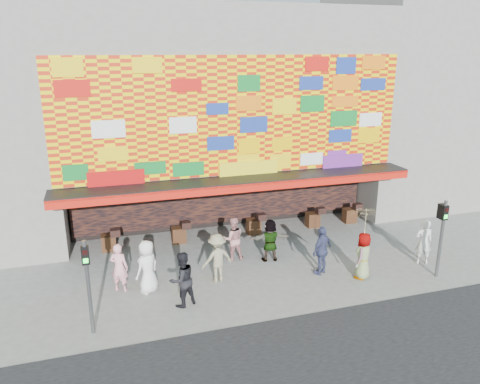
{
  "coord_description": "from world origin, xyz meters",
  "views": [
    {
      "loc": [
        -5.59,
        -14.54,
        8.2
      ],
      "look_at": [
        -0.47,
        2.0,
        2.91
      ],
      "focal_mm": 35.0,
      "sensor_mm": 36.0,
      "label": 1
    }
  ],
  "objects": [
    {
      "name": "ground",
      "position": [
        0.0,
        0.0,
        0.0
      ],
      "size": [
        90.0,
        90.0,
        0.0
      ],
      "primitive_type": "plane",
      "color": "slate",
      "rests_on": "ground"
    },
    {
      "name": "neighbor_right",
      "position": [
        13.0,
        8.0,
        6.0
      ],
      "size": [
        11.0,
        8.0,
        12.0
      ],
      "primitive_type": "cube",
      "color": "gray",
      "rests_on": "ground"
    },
    {
      "name": "ped_b",
      "position": [
        -5.24,
        0.92,
        0.89
      ],
      "size": [
        0.77,
        0.67,
        1.78
      ],
      "primitive_type": "imported",
      "rotation": [
        0.0,
        0.0,
        2.68
      ],
      "color": "pink",
      "rests_on": "ground"
    },
    {
      "name": "ped_a",
      "position": [
        -4.3,
        0.54,
        0.96
      ],
      "size": [
        1.11,
        1.07,
        1.92
      ],
      "primitive_type": "imported",
      "rotation": [
        0.0,
        0.0,
        3.83
      ],
      "color": "white",
      "rests_on": "ground"
    },
    {
      "name": "ped_c",
      "position": [
        -3.32,
        -0.73,
        0.95
      ],
      "size": [
        1.13,
        1.03,
        1.9
      ],
      "primitive_type": "imported",
      "rotation": [
        0.0,
        0.0,
        3.55
      ],
      "color": "black",
      "rests_on": "ground"
    },
    {
      "name": "ped_e",
      "position": [
        2.15,
        0.02,
        0.95
      ],
      "size": [
        1.2,
        0.97,
        1.91
      ],
      "primitive_type": "imported",
      "rotation": [
        0.0,
        0.0,
        3.67
      ],
      "color": "#383D63",
      "rests_on": "ground"
    },
    {
      "name": "signal_right",
      "position": [
        6.2,
        -1.5,
        1.86
      ],
      "size": [
        0.22,
        0.2,
        3.0
      ],
      "color": "#59595B",
      "rests_on": "ground"
    },
    {
      "name": "ped_h",
      "position": [
        6.39,
        -0.38,
        0.92
      ],
      "size": [
        0.78,
        0.63,
        1.84
      ],
      "primitive_type": "imported",
      "rotation": [
        0.0,
        0.0,
        2.83
      ],
      "color": "silver",
      "rests_on": "ground"
    },
    {
      "name": "signal_left",
      "position": [
        -6.2,
        -1.5,
        1.86
      ],
      "size": [
        0.22,
        0.2,
        3.0
      ],
      "color": "#59595B",
      "rests_on": "ground"
    },
    {
      "name": "parasol",
      "position": [
        3.45,
        -0.76,
        2.22
      ],
      "size": [
        1.38,
        1.4,
        1.99
      ],
      "color": "beige",
      "rests_on": "ground"
    },
    {
      "name": "ped_i",
      "position": [
        -0.7,
        2.21,
        0.9
      ],
      "size": [
        0.92,
        0.74,
        1.79
      ],
      "primitive_type": "imported",
      "rotation": [
        0.0,
        0.0,
        3.07
      ],
      "color": "tan",
      "rests_on": "ground"
    },
    {
      "name": "ped_f",
      "position": [
        0.7,
        1.69,
        0.87
      ],
      "size": [
        1.67,
        0.73,
        1.74
      ],
      "primitive_type": "imported",
      "rotation": [
        0.0,
        0.0,
        3.0
      ],
      "color": "gray",
      "rests_on": "ground"
    },
    {
      "name": "ped_g",
      "position": [
        3.45,
        -0.76,
        0.89
      ],
      "size": [
        1.03,
        1.0,
        1.78
      ],
      "primitive_type": "imported",
      "rotation": [
        0.0,
        0.0,
        3.87
      ],
      "color": "gray",
      "rests_on": "ground"
    },
    {
      "name": "shop_building",
      "position": [
        0.0,
        8.18,
        5.23
      ],
      "size": [
        15.2,
        9.4,
        10.0
      ],
      "color": "gray",
      "rests_on": "ground"
    },
    {
      "name": "ped_d",
      "position": [
        -1.78,
        0.59,
        0.92
      ],
      "size": [
        1.31,
        0.92,
        1.84
      ],
      "primitive_type": "imported",
      "rotation": [
        0.0,
        0.0,
        3.35
      ],
      "color": "gray",
      "rests_on": "ground"
    }
  ]
}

